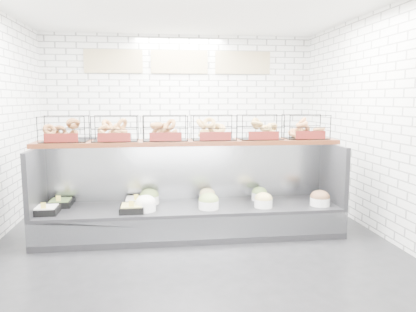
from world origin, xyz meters
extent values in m
plane|color=black|center=(0.00, 0.00, 0.00)|extent=(5.50, 5.50, 0.00)
cube|color=white|center=(0.00, 2.75, 1.50)|extent=(5.00, 0.02, 3.00)
cube|color=white|center=(2.50, 0.00, 1.50)|extent=(0.02, 5.50, 3.00)
cube|color=#C5B388|center=(-1.20, 2.72, 2.50)|extent=(1.05, 0.03, 0.42)
cube|color=#C5B388|center=(0.00, 2.72, 2.50)|extent=(1.05, 0.03, 0.42)
cube|color=#C5B388|center=(1.20, 2.72, 2.50)|extent=(1.05, 0.03, 0.42)
cube|color=black|center=(0.00, 0.30, 0.20)|extent=(4.00, 0.90, 0.40)
cube|color=#93969B|center=(0.00, -0.14, 0.22)|extent=(4.00, 0.03, 0.28)
cube|color=#93969B|center=(0.00, 0.71, 0.80)|extent=(4.00, 0.08, 0.80)
cube|color=black|center=(-1.97, 0.30, 0.80)|extent=(0.06, 0.90, 0.80)
cube|color=black|center=(1.97, 0.30, 0.80)|extent=(0.06, 0.90, 0.80)
cube|color=black|center=(-1.83, 0.14, 0.44)|extent=(0.30, 0.30, 0.08)
cube|color=white|center=(-1.83, 0.14, 0.48)|extent=(0.25, 0.25, 0.04)
cube|color=#FAE557|center=(-1.83, 0.04, 0.53)|extent=(0.06, 0.01, 0.08)
cube|color=black|center=(-1.73, 0.49, 0.44)|extent=(0.29, 0.29, 0.08)
cube|color=#73974C|center=(-1.73, 0.49, 0.48)|extent=(0.25, 0.25, 0.04)
cube|color=#FAE557|center=(-1.73, 0.38, 0.53)|extent=(0.06, 0.01, 0.08)
cube|color=black|center=(-0.77, 0.09, 0.44)|extent=(0.30, 0.30, 0.08)
cube|color=#CCC568|center=(-0.77, 0.09, 0.48)|extent=(0.26, 0.26, 0.04)
cube|color=#FAE557|center=(-0.77, -0.02, 0.53)|extent=(0.06, 0.01, 0.08)
cube|color=black|center=(-0.73, 0.44, 0.44)|extent=(0.33, 0.33, 0.08)
cube|color=white|center=(-0.73, 0.44, 0.48)|extent=(0.28, 0.28, 0.04)
cube|color=#FAE557|center=(-0.73, 0.33, 0.53)|extent=(0.06, 0.01, 0.08)
cylinder|color=white|center=(-0.60, 0.12, 0.46)|extent=(0.26, 0.26, 0.11)
ellipsoid|color=white|center=(-0.60, 0.12, 0.52)|extent=(0.26, 0.26, 0.18)
cylinder|color=white|center=(-0.56, 0.48, 0.46)|extent=(0.27, 0.27, 0.11)
ellipsoid|color=olive|center=(-0.56, 0.48, 0.52)|extent=(0.26, 0.26, 0.18)
cylinder|color=white|center=(0.21, 0.12, 0.46)|extent=(0.27, 0.27, 0.11)
ellipsoid|color=#7F984D|center=(0.21, 0.12, 0.52)|extent=(0.26, 0.26, 0.18)
cylinder|color=white|center=(0.24, 0.49, 0.46)|extent=(0.22, 0.22, 0.11)
ellipsoid|color=#C8B97B|center=(0.24, 0.49, 0.52)|extent=(0.22, 0.22, 0.15)
cylinder|color=white|center=(0.94, 0.10, 0.46)|extent=(0.24, 0.24, 0.11)
ellipsoid|color=tan|center=(0.94, 0.10, 0.52)|extent=(0.23, 0.23, 0.16)
cylinder|color=white|center=(0.98, 0.48, 0.46)|extent=(0.22, 0.22, 0.11)
ellipsoid|color=olive|center=(0.98, 0.48, 0.52)|extent=(0.21, 0.21, 0.15)
cylinder|color=white|center=(1.71, 0.09, 0.46)|extent=(0.26, 0.26, 0.11)
ellipsoid|color=brown|center=(1.71, 0.09, 0.52)|extent=(0.26, 0.26, 0.18)
cube|color=#471E0F|center=(0.00, 0.52, 1.23)|extent=(4.10, 0.50, 0.06)
cube|color=black|center=(-1.64, 0.52, 1.43)|extent=(0.60, 0.38, 0.34)
cube|color=#571410|center=(-1.64, 0.32, 1.33)|extent=(0.42, 0.02, 0.11)
cube|color=black|center=(-0.99, 0.52, 1.43)|extent=(0.60, 0.38, 0.34)
cube|color=#571410|center=(-0.99, 0.32, 1.33)|extent=(0.42, 0.02, 0.11)
cube|color=black|center=(-0.33, 0.52, 1.43)|extent=(0.60, 0.38, 0.34)
cube|color=#571410|center=(-0.33, 0.32, 1.33)|extent=(0.42, 0.02, 0.11)
cube|color=black|center=(0.33, 0.52, 1.43)|extent=(0.60, 0.38, 0.34)
cube|color=#571410|center=(0.33, 0.32, 1.33)|extent=(0.42, 0.02, 0.11)
cube|color=black|center=(0.99, 0.52, 1.43)|extent=(0.60, 0.38, 0.34)
cube|color=#571410|center=(0.99, 0.32, 1.33)|extent=(0.42, 0.02, 0.11)
cube|color=black|center=(1.64, 0.52, 1.43)|extent=(0.60, 0.38, 0.34)
cube|color=#571410|center=(1.64, 0.32, 1.33)|extent=(0.42, 0.02, 0.11)
cube|color=#93969B|center=(0.00, 2.43, 0.45)|extent=(4.00, 0.60, 0.90)
cube|color=black|center=(-1.63, 2.40, 1.02)|extent=(0.40, 0.30, 0.24)
cube|color=silver|center=(-0.79, 2.39, 0.99)|extent=(0.35, 0.28, 0.18)
cylinder|color=#C94332|center=(0.59, 2.35, 1.01)|extent=(0.09, 0.09, 0.22)
cube|color=black|center=(1.48, 2.42, 1.05)|extent=(0.30, 0.30, 0.30)
camera|label=1|loc=(-0.45, -4.97, 1.82)|focal=35.00mm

